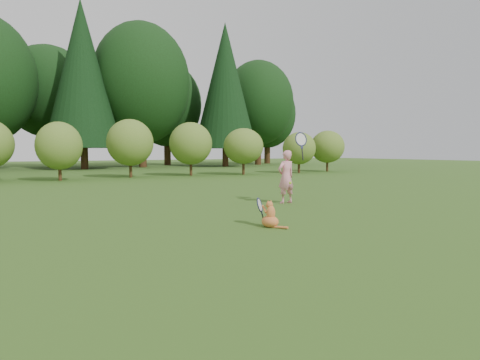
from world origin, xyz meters
TOP-DOWN VIEW (x-y plane):
  - ground at (0.00, 0.00)m, footprint 100.00×100.00m
  - shrub_row at (0.00, 13.00)m, footprint 28.00×3.00m
  - woodland_backdrop at (0.00, 23.00)m, footprint 48.00×10.00m
  - child at (2.08, 1.77)m, footprint 0.74×0.47m
  - cat at (-0.02, -0.58)m, footprint 0.34×0.65m
  - tennis_ball at (1.61, 0.99)m, footprint 0.06×0.06m

SIDE VIEW (x-z plane):
  - ground at x=0.00m, z-range 0.00..0.00m
  - cat at x=-0.02m, z-range -0.07..0.54m
  - tennis_ball at x=1.61m, z-range 0.54..0.60m
  - child at x=2.08m, z-range -0.29..1.65m
  - shrub_row at x=0.00m, z-range 0.00..2.80m
  - woodland_backdrop at x=0.00m, z-range 0.00..15.00m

